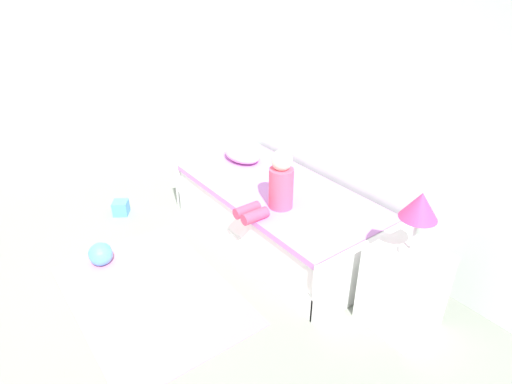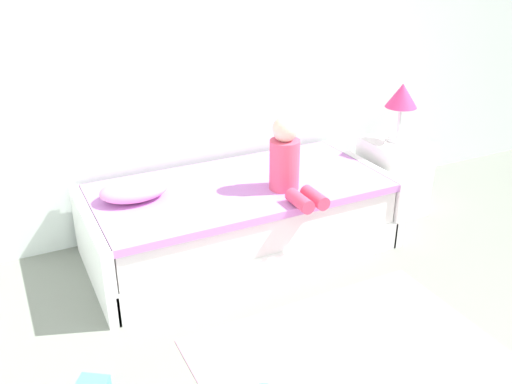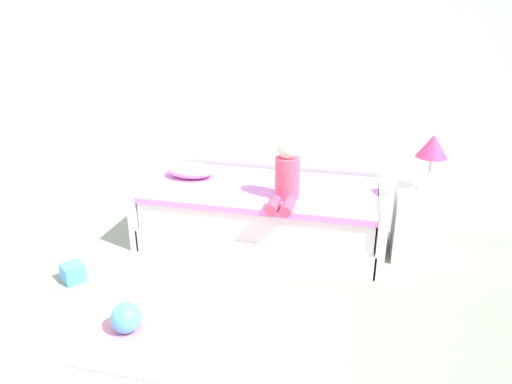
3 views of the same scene
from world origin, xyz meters
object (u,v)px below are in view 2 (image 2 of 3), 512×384
at_px(nightstand, 393,176).
at_px(child_figure, 288,162).
at_px(table_lamp, 402,98).
at_px(bed, 240,218).
at_px(pillow, 134,190).

relative_size(nightstand, child_figure, 1.18).
xyz_separation_m(nightstand, table_lamp, (0.00, 0.00, 0.64)).
bearing_deg(bed, table_lamp, 0.41).
xyz_separation_m(table_lamp, pillow, (-2.05, 0.09, -0.37)).
height_order(child_figure, pillow, child_figure).
relative_size(table_lamp, pillow, 1.02).
bearing_deg(table_lamp, bed, -179.59).
xyz_separation_m(child_figure, pillow, (-0.95, 0.33, -0.14)).
bearing_deg(bed, nightstand, 0.41).
distance_m(bed, child_figure, 0.57).
bearing_deg(pillow, bed, -8.11).
height_order(bed, child_figure, child_figure).
xyz_separation_m(nightstand, child_figure, (-1.10, -0.24, 0.40)).
bearing_deg(pillow, table_lamp, -2.52).
bearing_deg(nightstand, child_figure, -167.84).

